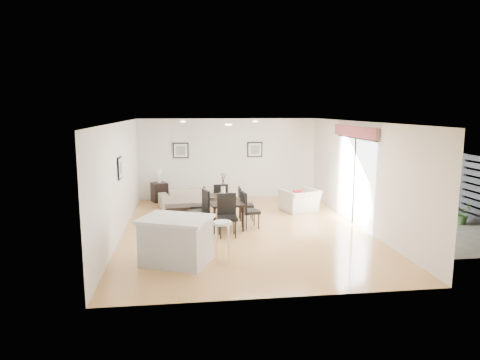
{
  "coord_description": "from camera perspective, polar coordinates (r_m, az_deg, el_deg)",
  "views": [
    {
      "loc": [
        -1.44,
        -10.35,
        3.0
      ],
      "look_at": [
        -0.07,
        0.4,
        1.21
      ],
      "focal_mm": 32.0,
      "sensor_mm": 36.0,
      "label": 1
    }
  ],
  "objects": [
    {
      "name": "bar_stool",
      "position": [
        8.52,
        -2.39,
        -6.31
      ],
      "size": [
        0.37,
        0.37,
        0.81
      ],
      "color": "white",
      "rests_on": "ground"
    },
    {
      "name": "dining_chair_efar",
      "position": [
        11.69,
        0.4,
        -2.92
      ],
      "size": [
        0.42,
        0.42,
        0.91
      ],
      "rotation": [
        0.0,
        0.0,
        1.54
      ],
      "color": "black",
      "rests_on": "ground"
    },
    {
      "name": "framed_print_left_wall",
      "position": [
        10.35,
        -15.72,
        1.56
      ],
      "size": [
        0.04,
        0.52,
        0.52
      ],
      "rotation": [
        0.0,
        0.0,
        1.57
      ],
      "color": "black",
      "rests_on": "wall_left"
    },
    {
      "name": "dining_chair_enear",
      "position": [
        10.87,
        0.99,
        -3.74
      ],
      "size": [
        0.5,
        0.5,
        0.95
      ],
      "rotation": [
        0.0,
        0.0,
        1.76
      ],
      "color": "black",
      "rests_on": "ground"
    },
    {
      "name": "wall_right",
      "position": [
        11.39,
        15.76,
        0.71
      ],
      "size": [
        0.04,
        8.0,
        2.7
      ],
      "primitive_type": "cube",
      "color": "white",
      "rests_on": "ground"
    },
    {
      "name": "framed_print_back_left",
      "position": [
        14.39,
        -7.91,
        3.92
      ],
      "size": [
        0.52,
        0.04,
        0.52
      ],
      "color": "black",
      "rests_on": "wall_back"
    },
    {
      "name": "table_lamp",
      "position": [
        14.2,
        -10.77,
        0.79
      ],
      "size": [
        0.24,
        0.24,
        0.45
      ],
      "color": "white",
      "rests_on": "side_table"
    },
    {
      "name": "dining_chair_head",
      "position": [
        10.23,
        -1.75,
        -4.35
      ],
      "size": [
        0.46,
        0.46,
        1.02
      ],
      "rotation": [
        0.0,
        0.0,
        -0.0
      ],
      "color": "black",
      "rests_on": "ground"
    },
    {
      "name": "armchair",
      "position": [
        12.82,
        7.98,
        -2.72
      ],
      "size": [
        1.25,
        1.17,
        0.66
      ],
      "primitive_type": "imported",
      "rotation": [
        0.0,
        0.0,
        3.48
      ],
      "color": "beige",
      "rests_on": "ground"
    },
    {
      "name": "coffee_table",
      "position": [
        12.02,
        -7.74,
        -4.25
      ],
      "size": [
        0.95,
        0.62,
        0.36
      ],
      "primitive_type": "cube",
      "rotation": [
        0.0,
        0.0,
        0.09
      ],
      "color": "black",
      "rests_on": "ground"
    },
    {
      "name": "framed_print_back_right",
      "position": [
        14.58,
        1.99,
        4.07
      ],
      "size": [
        0.52,
        0.04,
        0.52
      ],
      "color": "black",
      "rests_on": "wall_back"
    },
    {
      "name": "dining_chair_wnear",
      "position": [
        10.8,
        -5.11,
        -3.69
      ],
      "size": [
        0.56,
        0.56,
        1.0
      ],
      "rotation": [
        0.0,
        0.0,
        -1.27
      ],
      "color": "black",
      "rests_on": "ground"
    },
    {
      "name": "ground",
      "position": [
        10.87,
        0.62,
        -6.61
      ],
      "size": [
        8.0,
        8.0,
        0.0
      ],
      "primitive_type": "plane",
      "color": "tan",
      "rests_on": "ground"
    },
    {
      "name": "dining_table",
      "position": [
        11.2,
        -2.25,
        -2.9
      ],
      "size": [
        0.99,
        1.72,
        0.68
      ],
      "rotation": [
        0.0,
        0.0,
        0.1
      ],
      "color": "black",
      "rests_on": "ground"
    },
    {
      "name": "courtyard_plant_a",
      "position": [
        12.74,
        27.43,
        -3.93
      ],
      "size": [
        0.66,
        0.62,
        0.59
      ],
      "primitive_type": "imported",
      "rotation": [
        0.0,
        0.0,
        0.36
      ],
      "color": "#325725",
      "rests_on": "ground"
    },
    {
      "name": "dining_chair_wfar",
      "position": [
        11.59,
        -5.27,
        -3.01
      ],
      "size": [
        0.42,
        0.42,
        0.93
      ],
      "rotation": [
        0.0,
        0.0,
        -1.57
      ],
      "color": "black",
      "rests_on": "ground"
    },
    {
      "name": "dining_chair_foot",
      "position": [
        12.21,
        -2.64,
        -2.38
      ],
      "size": [
        0.44,
        0.44,
        0.91
      ],
      "rotation": [
        0.0,
        0.0,
        3.21
      ],
      "color": "black",
      "rests_on": "ground"
    },
    {
      "name": "wall_left",
      "position": [
        10.6,
        -15.65,
        0.09
      ],
      "size": [
        0.04,
        8.0,
        2.7
      ],
      "primitive_type": "cube",
      "color": "white",
      "rests_on": "ground"
    },
    {
      "name": "wall_back",
      "position": [
        14.52,
        -1.55,
        2.86
      ],
      "size": [
        6.0,
        0.04,
        2.7
      ],
      "primitive_type": "cube",
      "color": "white",
      "rests_on": "ground"
    },
    {
      "name": "cushion",
      "position": [
        12.67,
        7.7,
        -1.98
      ],
      "size": [
        0.3,
        0.19,
        0.29
      ],
      "primitive_type": "cube",
      "rotation": [
        0.0,
        0.0,
        3.52
      ],
      "color": "maroon",
      "rests_on": "armchair"
    },
    {
      "name": "courtyard",
      "position": [
        13.71,
        26.51,
        -0.31
      ],
      "size": [
        6.0,
        6.0,
        2.0
      ],
      "color": "gray",
      "rests_on": "ground"
    },
    {
      "name": "courtyard_plant_b",
      "position": [
        14.16,
        22.52,
        -2.19
      ],
      "size": [
        0.48,
        0.48,
        0.66
      ],
      "primitive_type": "imported",
      "rotation": [
        0.0,
        0.0,
        0.37
      ],
      "color": "#325725",
      "rests_on": "ground"
    },
    {
      "name": "vase",
      "position": [
        11.13,
        -2.26,
        -1.12
      ],
      "size": [
        0.9,
        1.38,
        0.7
      ],
      "color": "white",
      "rests_on": "dining_table"
    },
    {
      "name": "side_table",
      "position": [
        14.3,
        -10.69,
        -1.6
      ],
      "size": [
        0.61,
        0.61,
        0.63
      ],
      "primitive_type": "cube",
      "rotation": [
        0.0,
        0.0,
        0.37
      ],
      "color": "black",
      "rests_on": "ground"
    },
    {
      "name": "ceiling",
      "position": [
        10.46,
        0.64,
        7.76
      ],
      "size": [
        6.0,
        8.0,
        0.02
      ],
      "primitive_type": "cube",
      "color": "white",
      "rests_on": "wall_back"
    },
    {
      "name": "kitchen_island",
      "position": [
        8.56,
        -8.53,
        -7.93
      ],
      "size": [
        1.6,
        1.44,
        0.92
      ],
      "rotation": [
        0.0,
        0.0,
        -0.4
      ],
      "color": "#B8B8BA",
      "rests_on": "ground"
    },
    {
      "name": "wall_front",
      "position": [
        6.72,
        5.35,
        -4.84
      ],
      "size": [
        6.0,
        0.04,
        2.7
      ],
      "primitive_type": "cube",
      "color": "white",
      "rests_on": "ground"
    },
    {
      "name": "sliding_door",
      "position": [
        11.6,
        15.05,
        2.47
      ],
      "size": [
        0.12,
        2.7,
        2.57
      ],
      "color": "white",
      "rests_on": "wall_right"
    },
    {
      "name": "sofa",
      "position": [
        13.48,
        -6.22,
        -2.19
      ],
      "size": [
        2.21,
        1.22,
        0.61
      ],
      "primitive_type": "imported",
      "rotation": [
        0.0,
        0.0,
        3.34
      ],
      "color": "gray",
      "rests_on": "ground"
    }
  ]
}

